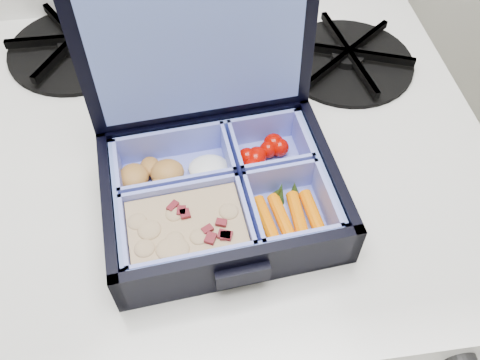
{
  "coord_description": "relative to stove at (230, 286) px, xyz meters",
  "views": [
    {
      "loc": [
        -0.74,
        1.3,
        1.26
      ],
      "look_at": [
        -0.7,
        1.59,
        0.88
      ],
      "focal_mm": 38.0,
      "sensor_mm": 36.0,
      "label": 1
    }
  ],
  "objects": [
    {
      "name": "stove",
      "position": [
        0.0,
        0.0,
        0.0
      ],
      "size": [
        0.56,
        0.56,
        0.85
      ],
      "primitive_type": null,
      "color": "white",
      "rests_on": "floor"
    },
    {
      "name": "bento_box",
      "position": [
        -0.02,
        -0.12,
        0.45
      ],
      "size": [
        0.23,
        0.19,
        0.05
      ],
      "primitive_type": null,
      "rotation": [
        0.0,
        0.0,
        0.09
      ],
      "color": "black",
      "rests_on": "stove"
    },
    {
      "name": "burner_grate",
      "position": [
        0.16,
        0.08,
        0.43
      ],
      "size": [
        0.21,
        0.21,
        0.02
      ],
      "primitive_type": "cylinder",
      "rotation": [
        0.0,
        0.0,
        -0.37
      ],
      "color": "black",
      "rests_on": "stove"
    },
    {
      "name": "burner_grate_rear",
      "position": [
        -0.17,
        0.15,
        0.43
      ],
      "size": [
        0.17,
        0.17,
        0.02
      ],
      "primitive_type": "cylinder",
      "rotation": [
        0.0,
        0.0,
        -0.0
      ],
      "color": "black",
      "rests_on": "stove"
    },
    {
      "name": "fork",
      "position": [
        0.06,
        -0.0,
        0.43
      ],
      "size": [
        0.14,
        0.16,
        0.01
      ],
      "primitive_type": null,
      "rotation": [
        0.0,
        0.0,
        -0.7
      ],
      "color": "silver",
      "rests_on": "stove"
    }
  ]
}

